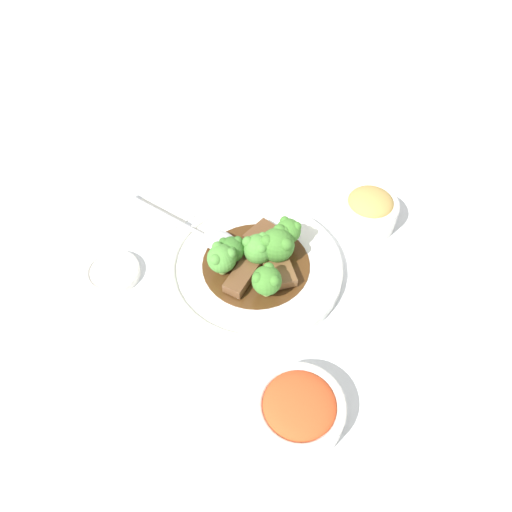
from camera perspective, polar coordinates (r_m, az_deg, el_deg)
The scene contains 16 objects.
ground_plane at distance 0.74m, azimuth 0.00°, elevation -1.65°, with size 4.00×4.00×0.00m, color silver.
main_plate at distance 0.73m, azimuth 0.00°, elevation -1.18°, with size 0.26×0.26×0.02m.
beef_strip_0 at distance 0.70m, azimuth -1.54°, elevation -2.16°, with size 0.07×0.03×0.02m.
beef_strip_1 at distance 0.71m, azimuth 2.42°, elevation -1.94°, with size 0.07×0.07×0.01m.
beef_strip_2 at distance 0.76m, azimuth 0.51°, elevation 2.63°, with size 0.05×0.04×0.01m.
broccoli_floret_0 at distance 0.73m, azimuth 3.70°, elevation 2.91°, with size 0.04×0.04×0.05m.
broccoli_floret_1 at distance 0.71m, azimuth 0.23°, elevation 0.89°, with size 0.04×0.04×0.05m.
broccoli_floret_2 at distance 0.71m, azimuth 2.42°, elevation 1.33°, with size 0.05×0.05×0.05m.
broccoli_floret_3 at distance 0.70m, azimuth -3.94°, elevation -0.24°, with size 0.04×0.04×0.05m.
broccoli_floret_4 at distance 0.71m, azimuth -2.83°, elevation 0.79°, with size 0.04×0.04×0.04m.
broccoli_floret_5 at distance 0.67m, azimuth 1.23°, elevation -2.77°, with size 0.04×0.04×0.05m.
serving_spoon at distance 0.76m, azimuth -5.43°, elevation 2.46°, with size 0.04×0.23×0.01m.
side_bowl_kimchi at distance 0.61m, azimuth 4.92°, elevation -16.98°, with size 0.11×0.11×0.05m.
side_bowl_appetizer at distance 0.80m, azimuth 12.78°, elevation 5.19°, with size 0.09×0.09×0.06m.
sauce_dish at distance 0.76m, azimuth -16.04°, elevation -1.76°, with size 0.08×0.08×0.01m.
paper_napkin at distance 0.84m, azimuth -9.84°, elevation 5.66°, with size 0.12×0.11×0.01m.
Camera 1 is at (0.38, 0.24, 0.59)m, focal length 35.00 mm.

